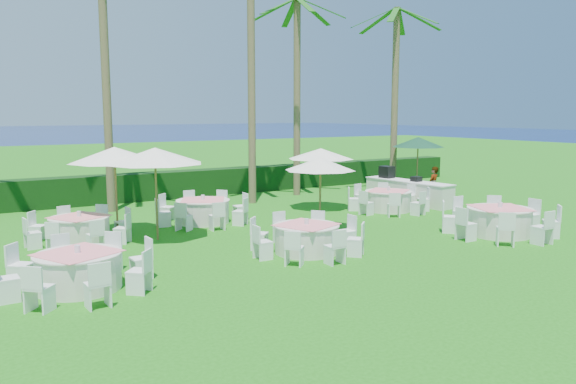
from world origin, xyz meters
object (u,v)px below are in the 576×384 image
Objects in this scene: buffet_table at (407,191)px; banquet_table_f at (388,200)px; banquet_table_d at (80,228)px; banquet_table_e at (203,211)px; banquet_table_a at (79,270)px; umbrella_a at (155,156)px; umbrella_c at (115,155)px; staff_person at (433,185)px; umbrella_d at (321,154)px; umbrella_green at (418,142)px; banquet_table_b at (306,238)px; umbrella_b at (320,164)px; banquet_table_c at (499,220)px.

banquet_table_f is at bearing -153.24° from buffet_table.
banquet_table_e reaches higher than banquet_table_d.
umbrella_a is (3.04, 3.81, 2.12)m from banquet_table_a.
umbrella_a is 1.49m from umbrella_c.
umbrella_c is (1.19, 0.28, 2.14)m from banquet_table_d.
staff_person is at bearing 15.89° from banquet_table_a.
umbrella_c is 8.22m from umbrella_d.
umbrella_c is 14.36m from umbrella_green.
umbrella_c is 1.04× the size of umbrella_green.
banquet_table_d is 1.06× the size of umbrella_a.
banquet_table_b is 1.31× the size of umbrella_b.
umbrella_a is at bearing -174.06° from buffet_table.
umbrella_d reaches higher than umbrella_b.
banquet_table_d is 1.96× the size of staff_person.
banquet_table_f is (0.01, 5.20, -0.04)m from banquet_table_c.
banquet_table_a is at bearing -164.09° from umbrella_b.
umbrella_c reaches higher than banquet_table_f.
banquet_table_f is at bearing 17.85° from banquet_table_a.
staff_person reaches higher than banquet_table_d.
umbrella_b is (-4.48, 3.46, 1.73)m from banquet_table_c.
buffet_table reaches higher than banquet_table_b.
banquet_table_d is 1.28× the size of umbrella_b.
umbrella_c is at bearing 154.83° from umbrella_b.
umbrella_b is 1.53× the size of staff_person.
banquet_table_a is 0.76× the size of buffet_table.
umbrella_c is at bearing 128.18° from banquet_table_b.
umbrella_green is at bearing 21.66° from banquet_table_a.
banquet_table_e reaches higher than banquet_table_f.
buffet_table is (13.41, 0.26, 0.12)m from banquet_table_d.
umbrella_c is 13.23m from staff_person.
banquet_table_f is at bearing -12.08° from banquet_table_e.
banquet_table_f is at bearing 1.26° from umbrella_a.
umbrella_green reaches higher than banquet_table_a.
umbrella_green is (3.98, 2.52, 2.05)m from banquet_table_f.
banquet_table_b is 2.00× the size of staff_person.
banquet_table_f reaches higher than banquet_table_b.
umbrella_a reaches higher than staff_person.
umbrella_c is at bearing 179.93° from buffet_table.
buffet_table is at bearing 1.12° from banquet_table_d.
banquet_table_a is 8.47m from umbrella_b.
umbrella_green is (15.47, 1.81, 2.07)m from banquet_table_d.
banquet_table_a is 13.09m from banquet_table_f.
banquet_table_b is 0.96× the size of banquet_table_e.
banquet_table_f is 1.17× the size of umbrella_green.
umbrella_b is 0.56× the size of buffet_table.
banquet_table_c is at bearing 45.79° from staff_person.
umbrella_c is at bearing -20.17° from staff_person.
banquet_table_f is at bearing 31.28° from banquet_table_b.
banquet_table_c is at bearing -27.24° from banquet_table_d.
banquet_table_d is at bearing 78.38° from banquet_table_a.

